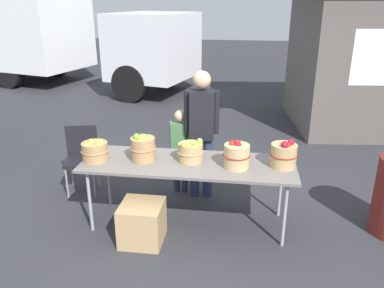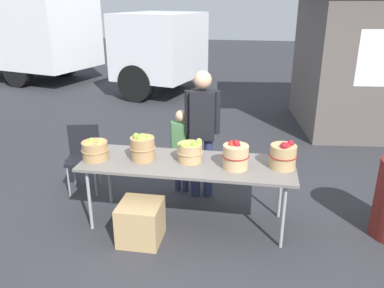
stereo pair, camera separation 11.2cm
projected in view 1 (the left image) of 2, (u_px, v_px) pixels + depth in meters
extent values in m
plane|color=#2D2D33|center=(188.00, 222.00, 4.47)|extent=(40.00, 40.00, 0.00)
cube|color=slate|center=(188.00, 164.00, 4.21)|extent=(2.30, 0.76, 0.03)
cylinder|color=#99999E|center=(90.00, 201.00, 4.20)|extent=(0.04, 0.04, 0.72)
cylinder|color=#99999E|center=(285.00, 215.00, 3.93)|extent=(0.04, 0.04, 0.72)
cylinder|color=#99999E|center=(109.00, 177.00, 4.75)|extent=(0.04, 0.04, 0.72)
cylinder|color=#99999E|center=(280.00, 188.00, 4.48)|extent=(0.04, 0.04, 0.72)
cylinder|color=#A87F51|center=(95.00, 151.00, 4.23)|extent=(0.28, 0.28, 0.20)
torus|color=#A87F51|center=(95.00, 151.00, 4.23)|extent=(0.30, 0.30, 0.01)
sphere|color=#7AA833|center=(99.00, 144.00, 4.21)|extent=(0.07, 0.07, 0.07)
sphere|color=#9EC647|center=(100.00, 146.00, 4.14)|extent=(0.07, 0.07, 0.07)
sphere|color=#9EC647|center=(101.00, 142.00, 4.23)|extent=(0.07, 0.07, 0.07)
sphere|color=#8CB738|center=(90.00, 144.00, 4.16)|extent=(0.07, 0.07, 0.07)
sphere|color=#9EC647|center=(99.00, 143.00, 4.22)|extent=(0.07, 0.07, 0.07)
sphere|color=#9EC647|center=(88.00, 146.00, 4.14)|extent=(0.07, 0.07, 0.07)
sphere|color=#8CB738|center=(91.00, 142.00, 4.25)|extent=(0.08, 0.08, 0.08)
cylinder|color=#A87F51|center=(143.00, 149.00, 4.22)|extent=(0.26, 0.26, 0.26)
torus|color=#A87F51|center=(143.00, 148.00, 4.22)|extent=(0.28, 0.28, 0.01)
sphere|color=#9EC647|center=(143.00, 138.00, 4.16)|extent=(0.08, 0.08, 0.08)
sphere|color=#8CB738|center=(143.00, 137.00, 4.16)|extent=(0.08, 0.08, 0.08)
sphere|color=#8CB738|center=(141.00, 140.00, 4.13)|extent=(0.07, 0.07, 0.07)
sphere|color=#7AA833|center=(136.00, 137.00, 4.16)|extent=(0.07, 0.07, 0.07)
sphere|color=#7AA833|center=(149.00, 139.00, 4.19)|extent=(0.08, 0.08, 0.08)
cylinder|color=tan|center=(190.00, 152.00, 4.20)|extent=(0.26, 0.26, 0.20)
torus|color=tan|center=(190.00, 152.00, 4.20)|extent=(0.28, 0.28, 0.01)
sphere|color=#7AA833|center=(190.00, 143.00, 4.13)|extent=(0.07, 0.07, 0.07)
sphere|color=#9EC647|center=(188.00, 144.00, 4.11)|extent=(0.08, 0.08, 0.08)
sphere|color=#8CB738|center=(188.00, 144.00, 4.17)|extent=(0.08, 0.08, 0.08)
sphere|color=#9EC647|center=(200.00, 141.00, 4.18)|extent=(0.06, 0.06, 0.06)
sphere|color=#7AA833|center=(189.00, 144.00, 4.15)|extent=(0.08, 0.08, 0.08)
sphere|color=#8CB738|center=(196.00, 145.00, 4.12)|extent=(0.08, 0.08, 0.08)
sphere|color=#9EC647|center=(183.00, 145.00, 4.09)|extent=(0.07, 0.07, 0.07)
cylinder|color=tan|center=(237.00, 156.00, 4.04)|extent=(0.26, 0.26, 0.25)
torus|color=maroon|center=(237.00, 155.00, 4.03)|extent=(0.28, 0.28, 0.01)
sphere|color=maroon|center=(232.00, 143.00, 4.07)|extent=(0.07, 0.07, 0.07)
sphere|color=maroon|center=(238.00, 146.00, 3.99)|extent=(0.07, 0.07, 0.07)
sphere|color=#B22319|center=(232.00, 145.00, 4.01)|extent=(0.07, 0.07, 0.07)
sphere|color=maroon|center=(237.00, 143.00, 3.98)|extent=(0.07, 0.07, 0.07)
cylinder|color=tan|center=(283.00, 156.00, 4.06)|extent=(0.27, 0.27, 0.25)
torus|color=maroon|center=(284.00, 155.00, 4.05)|extent=(0.29, 0.29, 0.01)
sphere|color=maroon|center=(288.00, 146.00, 4.00)|extent=(0.08, 0.08, 0.08)
sphere|color=#B22319|center=(287.00, 147.00, 3.97)|extent=(0.07, 0.07, 0.07)
sphere|color=maroon|center=(291.00, 142.00, 4.02)|extent=(0.07, 0.07, 0.07)
sphere|color=maroon|center=(285.00, 145.00, 3.95)|extent=(0.08, 0.08, 0.08)
sphere|color=#B22319|center=(285.00, 145.00, 4.02)|extent=(0.08, 0.08, 0.08)
cylinder|color=#262D4C|center=(208.00, 167.00, 4.94)|extent=(0.12, 0.12, 0.79)
cylinder|color=#262D4C|center=(195.00, 167.00, 4.94)|extent=(0.12, 0.12, 0.79)
cube|color=black|center=(202.00, 115.00, 4.69)|extent=(0.32, 0.25, 0.59)
sphere|color=tan|center=(202.00, 80.00, 4.54)|extent=(0.21, 0.21, 0.21)
cylinder|color=black|center=(216.00, 112.00, 4.68)|extent=(0.08, 0.08, 0.53)
cylinder|color=black|center=(187.00, 112.00, 4.69)|extent=(0.08, 0.08, 0.53)
cylinder|color=#262D4C|center=(185.00, 173.00, 5.08)|extent=(0.08, 0.08, 0.54)
cylinder|color=#262D4C|center=(177.00, 171.00, 5.12)|extent=(0.08, 0.08, 0.54)
cube|color=#4C7F4C|center=(180.00, 138.00, 4.93)|extent=(0.23, 0.19, 0.41)
sphere|color=tan|center=(180.00, 116.00, 4.83)|extent=(0.15, 0.15, 0.15)
cylinder|color=#4C7F4C|center=(189.00, 138.00, 4.88)|extent=(0.06, 0.06, 0.36)
cylinder|color=#4C7F4C|center=(172.00, 135.00, 4.97)|extent=(0.06, 0.06, 0.36)
cube|color=white|center=(13.00, 26.00, 11.51)|extent=(4.63, 3.22, 2.30)
cube|color=silver|center=(154.00, 46.00, 9.90)|extent=(2.29, 2.50, 1.60)
cube|color=black|center=(184.00, 34.00, 9.48)|extent=(0.50, 1.71, 0.80)
cylinder|color=black|center=(166.00, 71.00, 11.06)|extent=(0.94, 0.51, 0.90)
cylinder|color=black|center=(130.00, 84.00, 9.43)|extent=(0.94, 0.51, 0.90)
cylinder|color=black|center=(56.00, 62.00, 12.51)|extent=(0.94, 0.51, 0.90)
cylinder|color=black|center=(9.00, 72.00, 10.88)|extent=(0.94, 0.51, 0.90)
cube|color=#59514C|center=(379.00, 59.00, 7.44)|extent=(3.23, 2.70, 2.60)
cube|color=black|center=(81.00, 161.00, 5.02)|extent=(0.48, 0.48, 0.04)
cube|color=black|center=(82.00, 140.00, 5.11)|extent=(0.40, 0.12, 0.40)
cylinder|color=gray|center=(67.00, 183.00, 4.93)|extent=(0.02, 0.02, 0.42)
cylinder|color=gray|center=(94.00, 182.00, 4.96)|extent=(0.02, 0.02, 0.42)
cylinder|color=gray|center=(72.00, 172.00, 5.25)|extent=(0.02, 0.02, 0.42)
cylinder|color=gray|center=(98.00, 171.00, 5.28)|extent=(0.02, 0.02, 0.42)
cube|color=tan|center=(142.00, 223.00, 4.06)|extent=(0.43, 0.43, 0.43)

